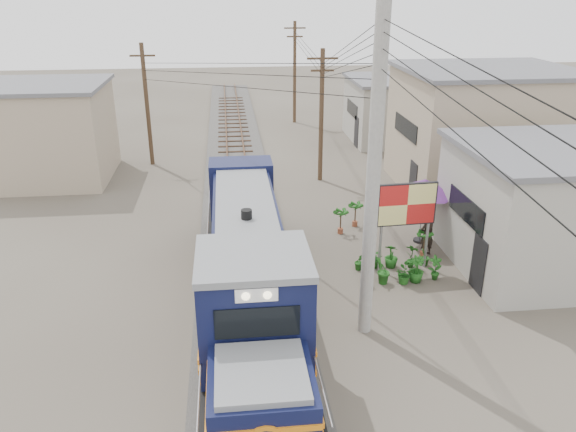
{
  "coord_description": "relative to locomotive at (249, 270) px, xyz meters",
  "views": [
    {
      "loc": [
        -0.51,
        -14.98,
        10.0
      ],
      "look_at": [
        1.58,
        3.72,
        2.2
      ],
      "focal_mm": 35.0,
      "sensor_mm": 36.0,
      "label": 1
    }
  ],
  "objects": [
    {
      "name": "ballast",
      "position": [
        0.0,
        9.32,
        -1.6
      ],
      "size": [
        3.6,
        70.0,
        0.16
      ],
      "primitive_type": "cube",
      "color": "#595651",
      "rests_on": "ground"
    },
    {
      "name": "locomotive",
      "position": [
        0.0,
        0.0,
        0.0
      ],
      "size": [
        2.84,
        15.43,
        3.82
      ],
      "color": "black",
      "rests_on": "ground"
    },
    {
      "name": "shophouse_back",
      "position": [
        11.0,
        21.32,
        0.43
      ],
      "size": [
        6.3,
        6.3,
        4.2
      ],
      "color": "gray",
      "rests_on": "ground"
    },
    {
      "name": "shophouse_front",
      "position": [
        11.5,
        2.32,
        0.68
      ],
      "size": [
        7.35,
        6.3,
        4.7
      ],
      "color": "gray",
      "rests_on": "ground"
    },
    {
      "name": "billboard",
      "position": [
        5.87,
        2.65,
        0.85
      ],
      "size": [
        2.22,
        0.26,
        3.43
      ],
      "rotation": [
        0.0,
        0.0,
        0.06
      ],
      "color": "#99999E",
      "rests_on": "ground"
    },
    {
      "name": "market_umbrella",
      "position": [
        7.33,
        4.95,
        0.75
      ],
      "size": [
        3.29,
        3.29,
        2.76
      ],
      "rotation": [
        0.0,
        0.0,
        0.41
      ],
      "color": "black",
      "rests_on": "ground"
    },
    {
      "name": "track",
      "position": [
        0.0,
        9.32,
        -1.42
      ],
      "size": [
        1.15,
        70.0,
        0.12
      ],
      "color": "#51331E",
      "rests_on": "ground"
    },
    {
      "name": "plant_nursery",
      "position": [
        5.53,
        2.21,
        -1.24
      ],
      "size": [
        3.02,
        2.09,
        1.02
      ],
      "color": "#1C5618",
      "rests_on": "ground"
    },
    {
      "name": "wooden_pole_mid",
      "position": [
        4.5,
        13.32,
        2.0
      ],
      "size": [
        1.6,
        0.24,
        7.0
      ],
      "color": "#4C3826",
      "rests_on": "ground"
    },
    {
      "name": "vendor",
      "position": [
        7.16,
        3.7,
        -0.79
      ],
      "size": [
        0.75,
        0.62,
        1.77
      ],
      "primitive_type": "imported",
      "rotation": [
        0.0,
        0.0,
        3.49
      ],
      "color": "black",
      "rests_on": "ground"
    },
    {
      "name": "ground",
      "position": [
        0.0,
        -0.68,
        -1.68
      ],
      "size": [
        120.0,
        120.0,
        0.0
      ],
      "primitive_type": "plane",
      "color": "#473F35",
      "rests_on": "ground"
    },
    {
      "name": "wooden_pole_left",
      "position": [
        -5.0,
        17.32,
        2.0
      ],
      "size": [
        1.6,
        0.24,
        7.0
      ],
      "color": "#4C3826",
      "rests_on": "ground"
    },
    {
      "name": "shophouse_mid",
      "position": [
        12.5,
        11.32,
        1.43
      ],
      "size": [
        8.4,
        7.35,
        6.2
      ],
      "color": "tan",
      "rests_on": "ground"
    },
    {
      "name": "wooden_pole_far",
      "position": [
        4.8,
        27.32,
        2.25
      ],
      "size": [
        1.6,
        0.24,
        7.5
      ],
      "color": "#4C3826",
      "rests_on": "ground"
    },
    {
      "name": "shophouse_left",
      "position": [
        -10.0,
        15.32,
        0.93
      ],
      "size": [
        6.3,
        6.3,
        5.2
      ],
      "color": "tan",
      "rests_on": "ground"
    },
    {
      "name": "utility_pole_main",
      "position": [
        3.5,
        -1.18,
        3.32
      ],
      "size": [
        0.4,
        0.4,
        10.0
      ],
      "color": "#9E9B93",
      "rests_on": "ground"
    },
    {
      "name": "power_lines",
      "position": [
        -0.14,
        7.82,
        5.88
      ],
      "size": [
        9.65,
        19.0,
        3.3
      ],
      "color": "black",
      "rests_on": "ground"
    }
  ]
}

